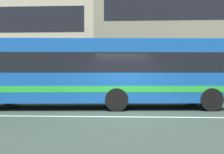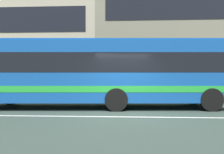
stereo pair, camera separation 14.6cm
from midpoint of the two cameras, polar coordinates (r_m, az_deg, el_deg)
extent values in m
plane|color=#36473E|center=(8.89, 2.78, -9.66)|extent=(160.00, 160.00, 0.00)
cube|color=silver|center=(8.89, 2.78, -9.63)|extent=(60.00, 0.16, 0.01)
cube|color=#264C19|center=(15.21, -1.73, -3.78)|extent=(13.75, 1.10, 0.91)
cube|color=#B3A990|center=(27.96, -24.47, 8.59)|extent=(19.99, 9.03, 11.17)
cube|color=gray|center=(26.65, 22.29, 11.13)|extent=(22.80, 9.03, 13.12)
cube|color=#144E9C|center=(11.32, -3.15, 1.17)|extent=(11.83, 3.23, 2.72)
cube|color=black|center=(11.34, -3.15, 3.23)|extent=(11.13, 3.21, 0.87)
cube|color=green|center=(11.34, -3.15, -2.61)|extent=(11.60, 3.24, 0.28)
cube|color=#10519E|center=(11.43, -3.15, 8.30)|extent=(11.34, 2.80, 0.12)
cylinder|color=black|center=(13.60, -23.87, -4.10)|extent=(1.02, 0.34, 1.00)
cylinder|color=black|center=(10.20, 0.69, -5.54)|extent=(1.02, 0.34, 1.00)
cylinder|color=black|center=(12.53, 0.40, -4.45)|extent=(1.02, 0.34, 1.00)
cylinder|color=black|center=(11.11, 22.57, -5.08)|extent=(1.02, 0.34, 1.00)
cylinder|color=black|center=(13.27, 18.55, -4.20)|extent=(1.02, 0.34, 1.00)
camera|label=1|loc=(0.07, -90.37, 0.00)|focal=37.63mm
camera|label=2|loc=(0.07, 89.63, 0.00)|focal=37.63mm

